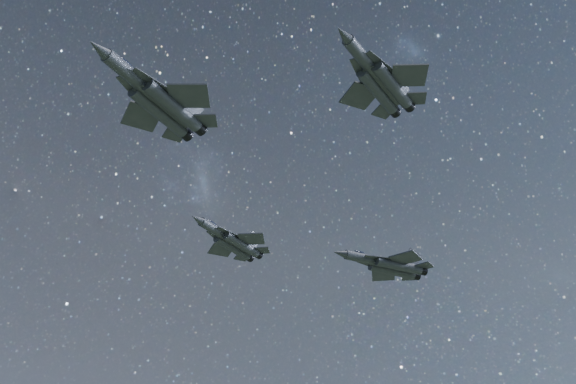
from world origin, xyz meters
TOP-DOWN VIEW (x-y plane):
  - jet_lead at (-22.04, -3.65)m, footprint 18.39×12.28m
  - jet_left at (2.57, 16.91)m, footprint 15.67×10.61m
  - jet_right at (-4.76, -22.01)m, footprint 15.79×10.63m
  - jet_slot at (25.13, 5.94)m, footprint 17.13×11.67m

SIDE VIEW (x-z plane):
  - jet_slot at x=25.13m, z-range 155.36..159.67m
  - jet_left at x=2.57m, z-range 156.79..160.73m
  - jet_right at x=-4.76m, z-range 157.98..161.97m
  - jet_lead at x=-22.04m, z-range 157.76..162.42m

